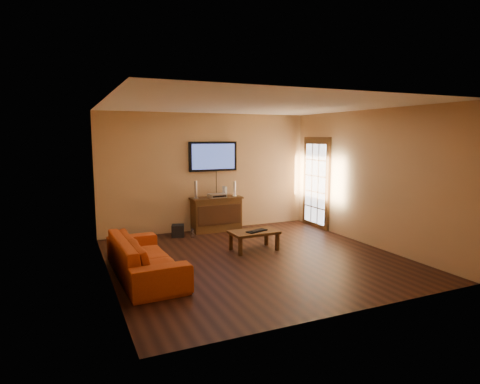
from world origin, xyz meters
TOP-DOWN VIEW (x-y plane):
  - ground_plane at (0.00, 0.00)m, footprint 5.00×5.00m
  - room_walls at (0.00, 0.62)m, footprint 5.00×5.00m
  - french_door at (2.46, 1.70)m, footprint 0.07×1.02m
  - media_console at (0.11, 2.27)m, footprint 1.19×0.45m
  - television at (0.11, 2.45)m, footprint 1.15×0.08m
  - coffee_table at (0.20, 0.47)m, footprint 0.92×0.57m
  - sofa at (-1.98, -0.12)m, footprint 0.72×2.18m
  - speaker_left at (-0.37, 2.27)m, footprint 0.11×0.11m
  - speaker_right at (0.56, 2.24)m, footprint 0.10×0.10m
  - av_receiver at (0.11, 2.21)m, footprint 0.39×0.29m
  - game_console at (0.32, 2.27)m, footprint 0.05×0.18m
  - subwoofer at (-0.85, 2.11)m, footprint 0.33×0.33m
  - bottle at (-0.58, 1.90)m, footprint 0.07×0.07m
  - keyboard at (0.24, 0.42)m, footprint 0.46×0.30m

SIDE VIEW (x-z plane):
  - ground_plane at x=0.00m, z-range 0.00..0.00m
  - bottle at x=-0.58m, z-range -0.01..0.19m
  - subwoofer at x=-0.85m, z-range 0.00..0.26m
  - coffee_table at x=0.20m, z-range 0.13..0.51m
  - keyboard at x=0.24m, z-range 0.38..0.40m
  - media_console at x=0.11m, z-range 0.00..0.79m
  - sofa at x=-1.98m, z-range 0.00..0.84m
  - av_receiver at x=0.11m, z-range 0.79..0.88m
  - game_console at x=0.32m, z-range 0.79..1.03m
  - speaker_right at x=0.56m, z-range 0.78..1.13m
  - speaker_left at x=-0.37m, z-range 0.78..1.17m
  - french_door at x=2.46m, z-range -0.06..2.16m
  - room_walls at x=0.00m, z-range -0.81..4.19m
  - television at x=0.11m, z-range 1.37..2.06m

